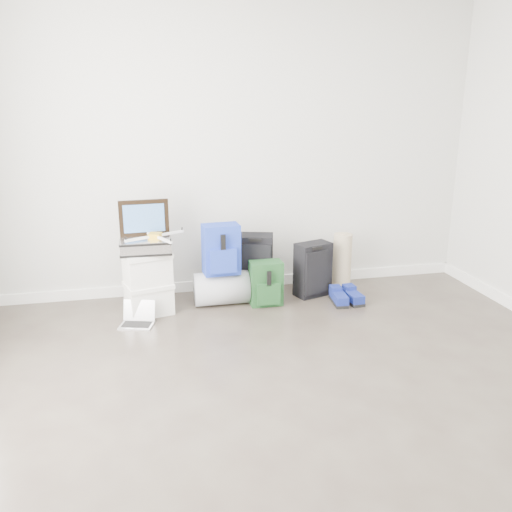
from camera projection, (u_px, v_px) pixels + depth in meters
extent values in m
plane|color=#352B26|center=(324.00, 438.00, 3.01)|extent=(5.00, 5.00, 0.00)
cube|color=beige|center=(238.00, 148.00, 4.95)|extent=(4.50, 0.02, 2.70)
cube|color=white|center=(240.00, 283.00, 5.32)|extent=(4.50, 0.02, 0.10)
cube|color=silver|center=(149.00, 300.00, 4.69)|extent=(0.43, 0.37, 0.24)
cube|color=silver|center=(148.00, 285.00, 4.65)|extent=(0.45, 0.40, 0.04)
cube|color=silver|center=(147.00, 270.00, 4.61)|extent=(0.43, 0.37, 0.24)
cube|color=silver|center=(146.00, 254.00, 4.57)|extent=(0.45, 0.40, 0.04)
cube|color=#B2B2B7|center=(146.00, 246.00, 4.55)|extent=(0.42, 0.31, 0.12)
cube|color=black|center=(144.00, 218.00, 4.58)|extent=(0.42, 0.05, 0.31)
cube|color=#285DA2|center=(144.00, 218.00, 4.56)|extent=(0.34, 0.02, 0.24)
cube|color=gold|center=(155.00, 236.00, 4.52)|extent=(0.12, 0.12, 0.05)
cube|color=white|center=(169.00, 233.00, 4.60)|extent=(0.25, 0.14, 0.02)
cube|color=white|center=(147.00, 233.00, 4.62)|extent=(0.14, 0.25, 0.02)
cube|color=white|center=(140.00, 239.00, 4.44)|extent=(0.25, 0.14, 0.02)
cube|color=white|center=(163.00, 239.00, 4.42)|extent=(0.14, 0.25, 0.02)
cylinder|color=#989CA0|center=(221.00, 288.00, 4.88)|extent=(0.49, 0.31, 0.30)
cube|color=#191EA4|center=(221.00, 249.00, 4.75)|extent=(0.33, 0.21, 0.44)
cube|color=#191EA4|center=(223.00, 261.00, 4.67)|extent=(0.24, 0.08, 0.21)
cube|color=black|center=(252.00, 265.00, 5.05)|extent=(0.42, 0.31, 0.59)
cube|color=black|center=(255.00, 269.00, 4.94)|extent=(0.28, 0.11, 0.47)
cube|color=black|center=(255.00, 240.00, 4.86)|extent=(0.12, 0.05, 0.02)
cube|color=#133418|center=(266.00, 283.00, 4.86)|extent=(0.29, 0.17, 0.40)
cube|color=#133418|center=(268.00, 294.00, 4.79)|extent=(0.21, 0.06, 0.19)
cube|color=black|center=(313.00, 269.00, 5.06)|extent=(0.37, 0.28, 0.51)
cube|color=black|center=(316.00, 273.00, 4.97)|extent=(0.24, 0.10, 0.41)
cube|color=black|center=(317.00, 248.00, 4.90)|extent=(0.11, 0.06, 0.02)
cube|color=black|center=(339.00, 302.00, 4.93)|extent=(0.14, 0.31, 0.03)
cube|color=navy|center=(339.00, 297.00, 4.92)|extent=(0.14, 0.30, 0.07)
cube|color=black|center=(352.00, 300.00, 4.96)|extent=(0.14, 0.30, 0.03)
cube|color=navy|center=(353.00, 295.00, 4.94)|extent=(0.13, 0.29, 0.07)
cylinder|color=tan|center=(342.00, 261.00, 5.25)|extent=(0.18, 0.18, 0.54)
cube|color=silver|center=(137.00, 325.00, 4.45)|extent=(0.31, 0.26, 0.01)
cube|color=black|center=(137.00, 324.00, 4.44)|extent=(0.26, 0.19, 0.00)
cube|color=black|center=(139.00, 310.00, 4.51)|extent=(0.26, 0.09, 0.18)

